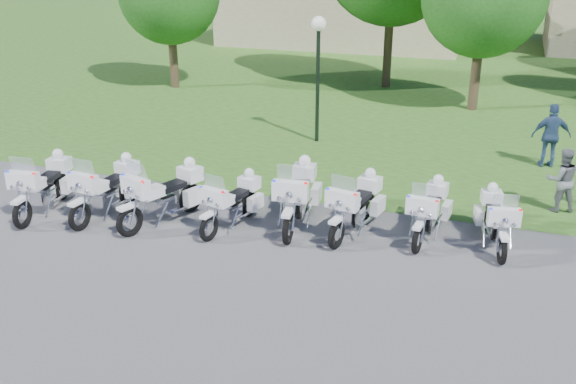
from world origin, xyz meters
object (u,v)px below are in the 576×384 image
(motorcycle_0, at_px, (44,185))
(motorcycle_6, at_px, (429,210))
(motorcycle_7, at_px, (496,219))
(motorcycle_1, at_px, (108,188))
(bystander_b, at_px, (562,180))
(motorcycle_2, at_px, (165,193))
(bystander_c, at_px, (551,136))
(lamp_post, at_px, (318,48))
(motorcycle_4, at_px, (298,195))
(motorcycle_3, at_px, (233,201))
(motorcycle_5, at_px, (356,204))

(motorcycle_0, bearing_deg, motorcycle_6, -177.74)
(motorcycle_0, bearing_deg, motorcycle_7, -178.89)
(motorcycle_1, height_order, bystander_b, motorcycle_1)
(motorcycle_2, height_order, bystander_c, bystander_c)
(motorcycle_2, height_order, motorcycle_7, motorcycle_2)
(motorcycle_7, height_order, bystander_b, bystander_b)
(motorcycle_1, bearing_deg, bystander_b, -153.63)
(motorcycle_1, xyz_separation_m, lamp_post, (2.95, 7.13, 2.29))
(motorcycle_2, bearing_deg, bystander_c, -119.86)
(motorcycle_4, relative_size, motorcycle_6, 1.16)
(motorcycle_3, relative_size, bystander_b, 1.36)
(lamp_post, xyz_separation_m, bystander_b, (7.03, -3.48, -2.18))
(motorcycle_4, bearing_deg, motorcycle_3, 16.99)
(motorcycle_4, xyz_separation_m, motorcycle_7, (4.25, 0.35, -0.12))
(motorcycle_7, distance_m, bystander_c, 5.79)
(motorcycle_1, relative_size, lamp_post, 0.61)
(motorcycle_3, bearing_deg, motorcycle_7, -158.55)
(motorcycle_7, bearing_deg, motorcycle_3, -2.70)
(bystander_b, bearing_deg, motorcycle_7, 42.79)
(motorcycle_1, distance_m, bystander_c, 12.03)
(motorcycle_0, relative_size, lamp_post, 0.61)
(motorcycle_3, bearing_deg, bystander_b, -142.64)
(lamp_post, bearing_deg, motorcycle_6, -53.95)
(motorcycle_1, xyz_separation_m, motorcycle_2, (1.47, 0.07, 0.02))
(motorcycle_6, bearing_deg, motorcycle_5, 17.12)
(bystander_c, bearing_deg, motorcycle_5, 43.80)
(motorcycle_3, distance_m, motorcycle_4, 1.47)
(motorcycle_3, distance_m, bystander_c, 9.49)
(motorcycle_4, xyz_separation_m, bystander_b, (5.62, 2.72, 0.07))
(lamp_post, distance_m, bystander_c, 7.18)
(motorcycle_1, relative_size, bystander_b, 1.53)
(lamp_post, relative_size, bystander_b, 2.51)
(motorcycle_0, height_order, motorcycle_3, motorcycle_0)
(motorcycle_6, relative_size, motorcycle_7, 1.05)
(motorcycle_1, distance_m, motorcycle_2, 1.47)
(motorcycle_0, xyz_separation_m, motorcycle_3, (4.54, 0.66, -0.07))
(bystander_c, bearing_deg, motorcycle_2, 27.86)
(motorcycle_1, xyz_separation_m, bystander_b, (9.97, 3.65, 0.11))
(motorcycle_1, xyz_separation_m, motorcycle_3, (3.01, 0.34, -0.07))
(motorcycle_4, xyz_separation_m, lamp_post, (-1.40, 6.20, 2.25))
(motorcycle_7, bearing_deg, bystander_c, -114.46)
(motorcycle_4, height_order, bystander_b, motorcycle_4)
(motorcycle_3, relative_size, motorcycle_4, 0.84)
(motorcycle_0, height_order, motorcycle_6, motorcycle_0)
(motorcycle_3, relative_size, motorcycle_7, 1.02)
(motorcycle_2, xyz_separation_m, motorcycle_4, (2.88, 0.86, 0.02))
(motorcycle_4, height_order, bystander_c, bystander_c)
(motorcycle_3, relative_size, lamp_post, 0.54)
(motorcycle_0, bearing_deg, motorcycle_4, -175.88)
(motorcycle_7, bearing_deg, bystander_b, -132.21)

